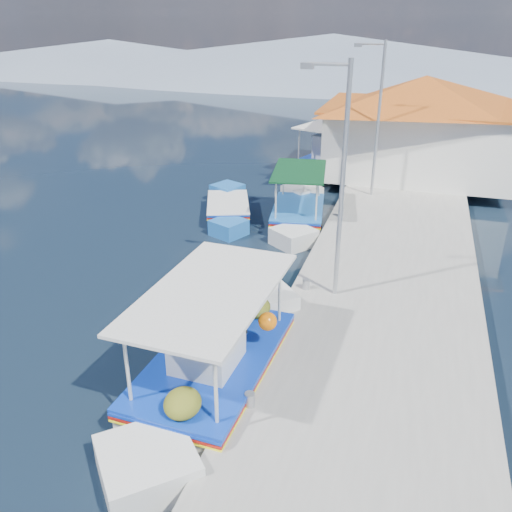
% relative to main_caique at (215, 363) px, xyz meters
% --- Properties ---
extents(ground, '(160.00, 160.00, 0.00)m').
position_rel_main_caique_xyz_m(ground, '(-2.66, 1.91, -0.50)').
color(ground, black).
rests_on(ground, ground).
extents(quay, '(5.00, 44.00, 0.50)m').
position_rel_main_caique_xyz_m(quay, '(3.24, 7.91, -0.25)').
color(quay, '#99978F').
rests_on(quay, ground).
extents(bollards, '(0.20, 17.20, 0.30)m').
position_rel_main_caique_xyz_m(bollards, '(1.14, 7.16, 0.15)').
color(bollards, '#A5A8AD').
rests_on(bollards, quay).
extents(main_caique, '(2.51, 7.92, 2.61)m').
position_rel_main_caique_xyz_m(main_caique, '(0.00, 0.00, 0.00)').
color(main_caique, silver).
rests_on(main_caique, ground).
extents(caique_green_canopy, '(2.48, 6.15, 2.33)m').
position_rel_main_caique_xyz_m(caique_green_canopy, '(-0.51, 10.13, -0.16)').
color(caique_green_canopy, silver).
rests_on(caique_green_canopy, ground).
extents(caique_blue_hull, '(2.81, 5.04, 0.96)m').
position_rel_main_caique_xyz_m(caique_blue_hull, '(-3.30, 9.94, -0.24)').
color(caique_blue_hull, '#1C5DAC').
rests_on(caique_blue_hull, ground).
extents(caique_far, '(3.88, 7.23, 2.68)m').
position_rel_main_caique_xyz_m(caique_far, '(-0.61, 17.81, -0.01)').
color(caique_far, silver).
rests_on(caique_far, ground).
extents(harbor_building, '(10.49, 10.49, 4.40)m').
position_rel_main_caique_xyz_m(harbor_building, '(3.54, 16.91, 2.27)').
color(harbor_building, silver).
rests_on(harbor_building, quay).
extents(lamp_post_near, '(1.21, 0.14, 6.00)m').
position_rel_main_caique_xyz_m(lamp_post_near, '(1.85, 3.91, 3.35)').
color(lamp_post_near, '#A5A8AD').
rests_on(lamp_post_near, quay).
extents(lamp_post_far, '(1.21, 0.14, 6.00)m').
position_rel_main_caique_xyz_m(lamp_post_far, '(1.85, 12.91, 3.35)').
color(lamp_post_far, '#A5A8AD').
rests_on(lamp_post_far, quay).
extents(mountain_ridge, '(171.40, 96.00, 5.50)m').
position_rel_main_caique_xyz_m(mountain_ridge, '(3.88, 57.91, 1.54)').
color(mountain_ridge, slate).
rests_on(mountain_ridge, ground).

